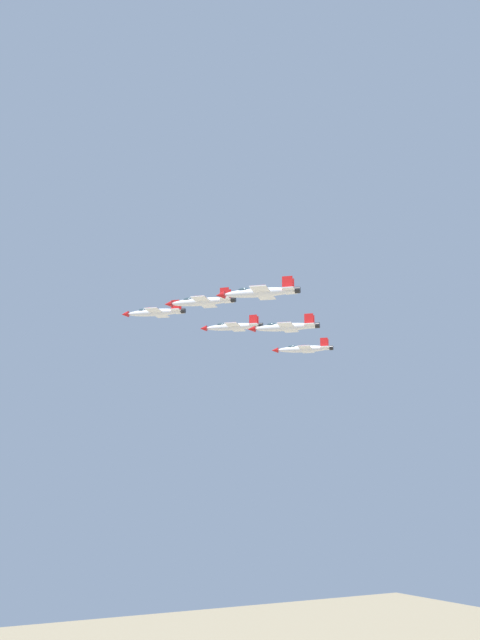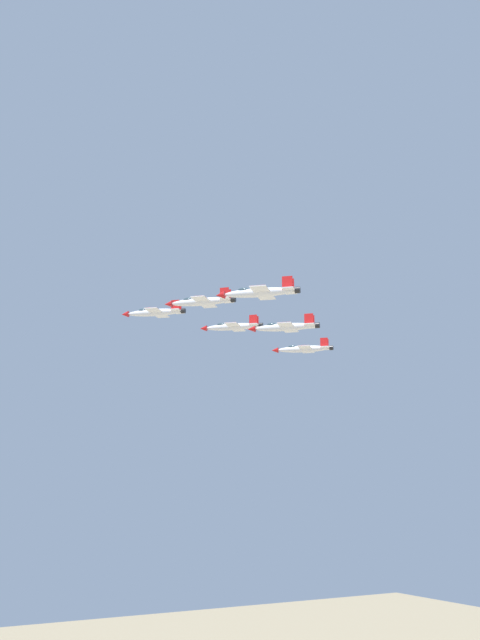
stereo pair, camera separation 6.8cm
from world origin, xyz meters
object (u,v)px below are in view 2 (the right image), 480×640
at_px(jet_right_wingman, 232,327).
at_px(jet_slot_rear, 285,327).
at_px(jet_right_outer, 304,349).
at_px(jet_lead, 155,312).
at_px(jet_left_outer, 259,292).
at_px(jet_left_wingman, 201,301).

relative_size(jet_right_wingman, jet_slot_rear, 0.98).
distance_m(jet_right_wingman, jet_right_outer, 24.22).
xyz_separation_m(jet_lead, jet_left_outer, (-5.10, 47.34, -5.21)).
bearing_deg(jet_left_wingman, jet_right_wingman, -88.94).
distance_m(jet_left_wingman, jet_right_wingman, 30.84).
height_order(jet_left_wingman, jet_slot_rear, jet_left_wingman).
bearing_deg(jet_right_wingman, jet_left_outer, 111.55).
bearing_deg(jet_left_wingman, jet_slot_rear, -138.58).
height_order(jet_left_wingman, jet_right_wingman, jet_right_wingman).
xyz_separation_m(jet_right_wingman, jet_left_outer, (18.67, 46.05, -3.63)).
bearing_deg(jet_left_outer, jet_slot_rear, -90.15).
xyz_separation_m(jet_lead, jet_right_wingman, (-23.77, 1.29, -1.59)).
relative_size(jet_lead, jet_right_outer, 0.99).
xyz_separation_m(jet_right_wingman, jet_right_outer, (-23.77, 1.30, -4.43)).
relative_size(jet_lead, jet_left_outer, 0.98).
bearing_deg(jet_right_wingman, jet_lead, 40.51).
distance_m(jet_left_outer, jet_right_outer, 61.68).
bearing_deg(jet_left_wingman, jet_left_outer, 140.69).
height_order(jet_left_outer, jet_right_outer, jet_left_outer).
bearing_deg(jet_slot_rear, jet_lead, 0.51).
bearing_deg(jet_right_wingman, jet_right_outer, -139.50).
xyz_separation_m(jet_lead, jet_slot_rear, (-26.32, 24.97, -6.15)).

